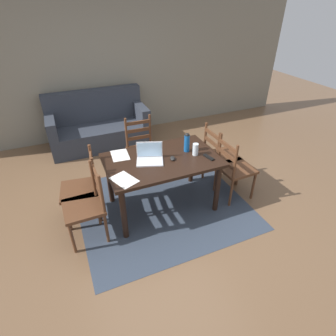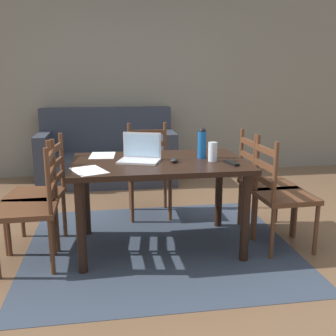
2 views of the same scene
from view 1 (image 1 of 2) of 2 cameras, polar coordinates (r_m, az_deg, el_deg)
ground_plane at (r=3.81m, az=-1.17°, el=-7.78°), size 14.00×14.00×0.00m
area_rug at (r=3.81m, az=-1.17°, el=-7.75°), size 2.23×1.99×0.01m
wall_back at (r=5.59m, az=-12.43°, el=20.49°), size 8.00×0.12×2.70m
dining_table at (r=3.42m, az=-1.29°, el=0.51°), size 1.41×0.89×0.75m
chair_right_far at (r=4.06m, az=10.91°, el=2.44°), size 0.45×0.45×0.95m
chair_right_near at (r=3.82m, az=13.75°, el=-0.08°), size 0.45×0.45×0.95m
chair_far_head at (r=4.18m, az=-5.45°, el=3.85°), size 0.45×0.45×0.95m
chair_left_far at (r=3.50m, az=-17.66°, el=-4.13°), size 0.49×0.49×0.95m
chair_left_near at (r=3.22m, az=-16.78°, el=-7.61°), size 0.45×0.45×0.95m
couch at (r=5.37m, az=-14.46°, el=8.49°), size 1.80×0.80×1.00m
laptop at (r=3.31m, az=-3.90°, el=2.50°), size 0.38×0.32×0.23m
water_bottle at (r=3.48m, az=4.02°, el=5.53°), size 0.07×0.07×0.26m
drinking_glass at (r=3.43m, az=5.83°, el=3.94°), size 0.07×0.07×0.16m
computer_mouse at (r=3.34m, az=0.97°, el=2.06°), size 0.09×0.11×0.03m
tv_remote at (r=3.42m, az=8.57°, el=2.28°), size 0.08×0.18×0.02m
paper_stack_left at (r=3.49m, az=-10.11°, el=2.68°), size 0.23×0.31×0.00m
paper_stack_right at (r=3.02m, az=-9.25°, el=-2.46°), size 0.31×0.35×0.00m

